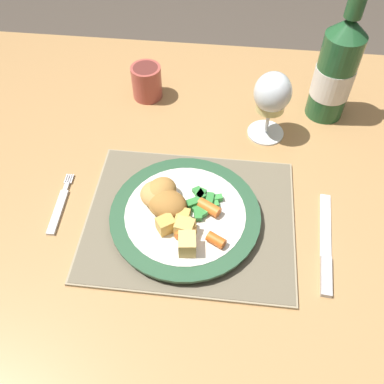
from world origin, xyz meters
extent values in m
plane|color=#4C4238|center=(0.00, 0.00, 0.00)|extent=(6.00, 6.00, 0.00)
cube|color=#AD7F4C|center=(0.00, 0.00, 0.72)|extent=(1.30, 0.87, 0.04)
cube|color=#AD7F4C|center=(-0.60, 0.38, 0.35)|extent=(0.06, 0.06, 0.70)
cube|color=gray|center=(-0.03, -0.11, 0.74)|extent=(0.36, 0.29, 0.01)
cube|color=#6B604A|center=(-0.03, -0.11, 0.75)|extent=(0.35, 0.29, 0.00)
cylinder|color=white|center=(-0.04, -0.11, 0.75)|extent=(0.21, 0.21, 0.01)
cylinder|color=#2D5638|center=(-0.04, -0.11, 0.76)|extent=(0.26, 0.26, 0.01)
cylinder|color=white|center=(-0.04, -0.11, 0.77)|extent=(0.21, 0.21, 0.00)
ellipsoid|color=#A87033|center=(-0.07, -0.11, 0.78)|extent=(0.08, 0.07, 0.04)
ellipsoid|color=tan|center=(-0.09, -0.10, 0.78)|extent=(0.08, 0.07, 0.04)
ellipsoid|color=#B77F3D|center=(-0.08, -0.11, 0.78)|extent=(0.05, 0.06, 0.03)
ellipsoid|color=#B77F3D|center=(-0.08, -0.09, 0.79)|extent=(0.07, 0.08, 0.04)
cube|color=#338438|center=(-0.02, -0.07, 0.77)|extent=(0.03, 0.03, 0.01)
cube|color=#4CA84C|center=(-0.01, -0.10, 0.77)|extent=(0.03, 0.03, 0.01)
cube|color=#338438|center=(-0.03, -0.10, 0.78)|extent=(0.03, 0.02, 0.01)
cube|color=green|center=(0.01, -0.08, 0.77)|extent=(0.02, 0.02, 0.01)
cube|color=#338438|center=(-0.02, -0.07, 0.77)|extent=(0.02, 0.02, 0.01)
cube|color=#338438|center=(-0.02, -0.11, 0.77)|extent=(0.03, 0.03, 0.01)
cube|color=#338438|center=(-0.02, -0.12, 0.77)|extent=(0.02, 0.02, 0.01)
cube|color=#338438|center=(0.00, -0.09, 0.78)|extent=(0.01, 0.02, 0.01)
cube|color=green|center=(0.01, -0.09, 0.77)|extent=(0.02, 0.02, 0.01)
cylinder|color=orange|center=(0.00, -0.11, 0.78)|extent=(0.04, 0.04, 0.02)
cylinder|color=orange|center=(0.02, -0.17, 0.77)|extent=(0.03, 0.03, 0.02)
cylinder|color=orange|center=(-0.03, -0.16, 0.78)|extent=(0.03, 0.04, 0.02)
cube|color=silver|center=(-0.26, -0.12, 0.74)|extent=(0.02, 0.10, 0.01)
cube|color=silver|center=(-0.27, -0.06, 0.74)|extent=(0.01, 0.02, 0.01)
cube|color=silver|center=(-0.26, -0.04, 0.74)|extent=(0.00, 0.02, 0.00)
cube|color=silver|center=(-0.27, -0.04, 0.74)|extent=(0.00, 0.02, 0.00)
cube|color=silver|center=(-0.27, -0.04, 0.74)|extent=(0.00, 0.02, 0.00)
cube|color=silver|center=(-0.27, -0.04, 0.74)|extent=(0.00, 0.02, 0.00)
cube|color=silver|center=(0.20, -0.10, 0.74)|extent=(0.03, 0.13, 0.00)
cube|color=#B2B2B7|center=(0.19, -0.20, 0.74)|extent=(0.02, 0.07, 0.01)
cylinder|color=silver|center=(0.10, 0.12, 0.74)|extent=(0.07, 0.07, 0.00)
cylinder|color=silver|center=(0.10, 0.12, 0.77)|extent=(0.01, 0.01, 0.06)
ellipsoid|color=silver|center=(0.10, 0.12, 0.84)|extent=(0.07, 0.07, 0.08)
cylinder|color=#E0D684|center=(0.10, 0.12, 0.82)|extent=(0.06, 0.06, 0.04)
cylinder|color=#23562D|center=(0.22, 0.20, 0.83)|extent=(0.08, 0.08, 0.18)
cone|color=#23562D|center=(0.22, 0.20, 0.94)|extent=(0.08, 0.08, 0.04)
cylinder|color=white|center=(0.22, 0.20, 0.82)|extent=(0.08, 0.08, 0.06)
cube|color=#E5BC66|center=(-0.03, -0.19, 0.78)|extent=(0.03, 0.03, 0.03)
cube|color=#DBB256|center=(-0.04, -0.16, 0.78)|extent=(0.03, 0.03, 0.03)
cube|color=gold|center=(-0.04, -0.13, 0.78)|extent=(0.02, 0.03, 0.02)
cube|color=gold|center=(-0.03, -0.16, 0.78)|extent=(0.03, 0.03, 0.02)
cube|color=gold|center=(-0.07, -0.15, 0.78)|extent=(0.04, 0.03, 0.03)
cube|color=#E5BC66|center=(-0.04, -0.14, 0.78)|extent=(0.03, 0.03, 0.02)
cylinder|color=#B24C42|center=(-0.16, 0.22, 0.78)|extent=(0.06, 0.06, 0.07)
cylinder|color=maroon|center=(-0.16, 0.22, 0.81)|extent=(0.05, 0.05, 0.01)
camera|label=1|loc=(0.02, -0.54, 1.35)|focal=40.00mm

